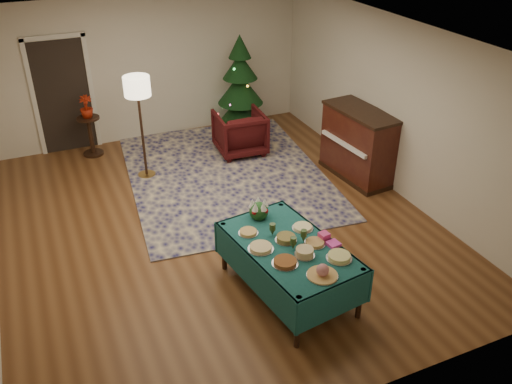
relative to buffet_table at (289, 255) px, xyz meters
name	(u,v)px	position (x,y,z in m)	size (l,w,h in m)	color
room_shell	(212,139)	(-0.26, 1.83, 0.79)	(7.00, 7.00, 7.00)	#593319
doorway	(63,93)	(-1.86, 5.31, 0.54)	(1.08, 0.04, 2.16)	black
rug	(226,174)	(0.41, 3.17, -0.55)	(3.20, 4.20, 0.02)	#141349
buffet_table	(289,255)	(0.00, 0.00, 0.00)	(1.28, 1.91, 0.69)	black
platter_0	(323,272)	(0.07, -0.66, 0.19)	(0.34, 0.34, 0.15)	silver
platter_1	(339,257)	(0.40, -0.46, 0.16)	(0.30, 0.30, 0.06)	silver
platter_2	(285,262)	(-0.20, -0.30, 0.16)	(0.30, 0.30, 0.05)	silver
platter_3	(305,252)	(0.07, -0.26, 0.18)	(0.24, 0.24, 0.09)	silver
platter_4	(315,243)	(0.29, -0.11, 0.16)	(0.26, 0.26, 0.04)	silver
platter_5	(261,248)	(-0.34, 0.06, 0.16)	(0.30, 0.30, 0.05)	silver
platter_6	(286,238)	(0.01, 0.09, 0.17)	(0.26, 0.26, 0.07)	silver
platter_7	(303,227)	(0.31, 0.24, 0.16)	(0.26, 0.26, 0.04)	silver
platter_8	(248,232)	(-0.34, 0.41, 0.16)	(0.24, 0.24, 0.04)	silver
goblet_0	(272,229)	(-0.09, 0.26, 0.22)	(0.07, 0.07, 0.16)	#2D471E
goblet_1	(304,236)	(0.19, -0.01, 0.22)	(0.07, 0.07, 0.16)	#2D471E
goblet_2	(293,243)	(0.01, -0.09, 0.22)	(0.07, 0.07, 0.16)	#2D471E
napkin_stack	(333,244)	(0.47, -0.21, 0.16)	(0.14, 0.14, 0.04)	#EB41B6
gift_box	(324,236)	(0.43, -0.07, 0.18)	(0.11, 0.11, 0.09)	#DF3E89
centerpiece	(259,209)	(-0.08, 0.69, 0.26)	(0.25, 0.25, 0.29)	#1E4C1E
armchair	(240,131)	(0.97, 3.89, -0.12)	(0.85, 0.79, 0.87)	#3D0D0E
floor_lamp	(138,93)	(-0.84, 3.69, 0.93)	(0.42, 0.42, 1.75)	#A57F3F
side_table	(91,137)	(-1.54, 4.91, -0.20)	(0.41, 0.41, 0.73)	black
potted_plant	(87,111)	(-1.54, 4.91, 0.29)	(0.23, 0.40, 0.23)	#9F1F0B
christmas_tree	(240,91)	(1.33, 4.73, 0.32)	(1.15, 1.15, 1.96)	black
piano	(358,145)	(2.43, 2.23, 0.03)	(0.76, 1.43, 1.19)	black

